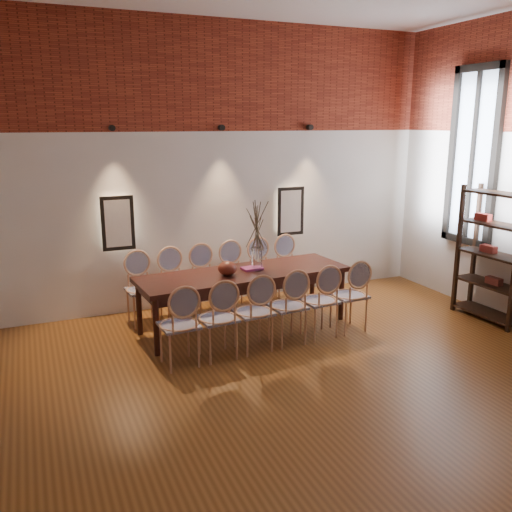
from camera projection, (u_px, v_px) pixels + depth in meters
name	position (u px, v px, depth m)	size (l,w,h in m)	color
floor	(328.00, 413.00, 5.04)	(7.00, 7.00, 0.02)	brown
wall_back	(206.00, 167.00, 7.73)	(7.00, 0.10, 4.00)	silver
brick_band_back	(205.00, 75.00, 7.37)	(7.00, 0.02, 1.50)	maroon
niche_left	(117.00, 223.00, 7.32)	(0.36, 0.06, 0.66)	#FFEAC6
niche_right	(290.00, 211.00, 8.30)	(0.36, 0.06, 0.66)	#FFEAC6
spot_fixture_left	(112.00, 128.00, 6.99)	(0.08, 0.08, 0.10)	black
spot_fixture_mid	(221.00, 128.00, 7.56)	(0.08, 0.08, 0.10)	black
spot_fixture_right	(310.00, 127.00, 8.09)	(0.08, 0.08, 0.10)	black
window_glass	(474.00, 157.00, 7.62)	(0.02, 0.78, 2.38)	silver
window_frame	(473.00, 157.00, 7.62)	(0.08, 0.90, 2.50)	black
window_mullion	(473.00, 157.00, 7.62)	(0.06, 0.06, 2.40)	black
dining_table	(244.00, 299.00, 7.07)	(2.75, 0.88, 0.75)	black
chair_near_a	(179.00, 325.00, 5.91)	(0.44, 0.44, 0.94)	tan
chair_near_b	(217.00, 318.00, 6.12)	(0.44, 0.44, 0.94)	tan
chair_near_c	(254.00, 312.00, 6.32)	(0.44, 0.44, 0.94)	tan
chair_near_d	(287.00, 306.00, 6.52)	(0.44, 0.44, 0.94)	tan
chair_near_e	(319.00, 300.00, 6.73)	(0.44, 0.44, 0.94)	tan
chair_near_f	(349.00, 295.00, 6.93)	(0.44, 0.44, 0.94)	tan
chair_far_a	(142.00, 290.00, 7.16)	(0.44, 0.44, 0.94)	tan
chair_far_b	(175.00, 285.00, 7.36)	(0.44, 0.44, 0.94)	tan
chair_far_c	(207.00, 281.00, 7.57)	(0.44, 0.44, 0.94)	tan
chair_far_d	(236.00, 277.00, 7.77)	(0.44, 0.44, 0.94)	tan
chair_far_e	(264.00, 273.00, 7.97)	(0.44, 0.44, 0.94)	tan
chair_far_f	(291.00, 269.00, 8.18)	(0.44, 0.44, 0.94)	tan
vase	(257.00, 259.00, 7.03)	(0.14, 0.14, 0.30)	silver
dried_branches	(257.00, 225.00, 6.92)	(0.50, 0.50, 0.70)	#443A27
bowl	(227.00, 268.00, 6.80)	(0.24, 0.24, 0.18)	#5A1F15
book	(252.00, 268.00, 7.08)	(0.26, 0.18, 0.03)	#9A3276
shelving_rack	(494.00, 255.00, 7.23)	(0.38, 1.00, 1.80)	black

